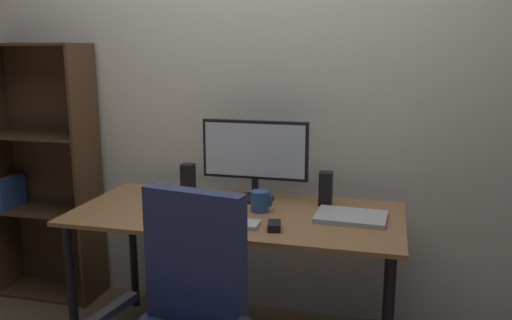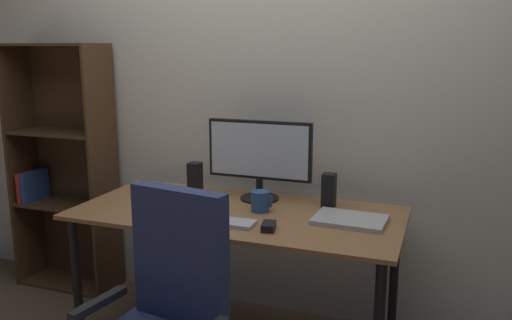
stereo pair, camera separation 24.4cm
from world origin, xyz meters
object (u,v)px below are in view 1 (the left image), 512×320
at_px(desk, 237,228).
at_px(monitor, 255,155).
at_px(speaker_left, 188,180).
at_px(mouse, 274,226).
at_px(keyboard, 227,223).
at_px(speaker_right, 326,189).
at_px(bookshelf, 45,174).
at_px(coffee_mug, 260,201).
at_px(laptop, 351,217).

distance_m(desk, monitor, 0.39).
bearing_deg(speaker_left, mouse, -36.65).
relative_size(desk, monitor, 2.85).
bearing_deg(mouse, monitor, 104.02).
height_order(monitor, keyboard, monitor).
relative_size(speaker_right, bookshelf, 0.11).
relative_size(desk, keyboard, 5.44).
distance_m(mouse, coffee_mug, 0.27).
bearing_deg(speaker_right, speaker_left, 180.00).
distance_m(desk, laptop, 0.55).
height_order(monitor, laptop, monitor).
xyz_separation_m(desk, keyboard, (0.01, -0.20, 0.09)).
height_order(desk, bookshelf, bookshelf).
relative_size(laptop, bookshelf, 0.21).
relative_size(desk, laptop, 4.93).
distance_m(coffee_mug, speaker_right, 0.35).
relative_size(keyboard, speaker_left, 1.71).
xyz_separation_m(desk, speaker_left, (-0.34, 0.22, 0.17)).
relative_size(coffee_mug, bookshelf, 0.07).
height_order(keyboard, mouse, mouse).
bearing_deg(coffee_mug, speaker_left, 157.39).
height_order(monitor, coffee_mug, monitor).
relative_size(monitor, keyboard, 1.91).
xyz_separation_m(speaker_left, speaker_right, (0.74, 0.00, 0.00)).
bearing_deg(speaker_right, bookshelf, 175.10).
distance_m(desk, bookshelf, 1.39).
bearing_deg(desk, laptop, 2.32).
distance_m(keyboard, mouse, 0.22).
height_order(keyboard, bookshelf, bookshelf).
height_order(monitor, speaker_left, monitor).
relative_size(desk, speaker_left, 9.28).
distance_m(keyboard, speaker_left, 0.55).
bearing_deg(bookshelf, coffee_mug, -13.01).
height_order(keyboard, speaker_right, speaker_right).
bearing_deg(desk, monitor, 81.76).
bearing_deg(mouse, keyboard, 167.69).
distance_m(speaker_right, bookshelf, 1.74).
distance_m(speaker_left, speaker_right, 0.74).
xyz_separation_m(monitor, mouse, (0.20, -0.43, -0.22)).
relative_size(mouse, laptop, 0.30).
bearing_deg(monitor, coffee_mug, -68.81).
bearing_deg(desk, speaker_right, 28.54).
distance_m(coffee_mug, bookshelf, 1.48).
height_order(keyboard, coffee_mug, coffee_mug).
distance_m(desk, keyboard, 0.22).
bearing_deg(speaker_right, monitor, 178.77).
distance_m(laptop, bookshelf, 1.91).
distance_m(keyboard, speaker_right, 0.57).
relative_size(speaker_left, bookshelf, 0.11).
relative_size(mouse, speaker_left, 0.56).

